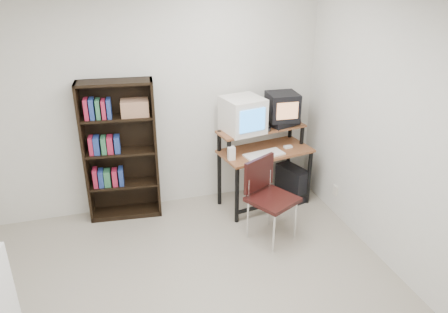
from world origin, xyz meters
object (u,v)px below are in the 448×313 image
object	(u,v)px
computer_desk	(264,154)
pc_tower	(292,182)
crt_monitor	(243,115)
bookshelf	(121,149)
school_chair	(267,191)
crt_tv	(282,107)

from	to	relation	value
computer_desk	pc_tower	bearing A→B (deg)	-5.84
computer_desk	pc_tower	world-z (taller)	computer_desk
crt_monitor	computer_desk	bearing A→B (deg)	-26.29
bookshelf	school_chair	bearing A→B (deg)	-26.50
crt_tv	bookshelf	distance (m)	1.97
crt_tv	school_chair	bearing A→B (deg)	-117.69
crt_monitor	bookshelf	bearing A→B (deg)	162.04
computer_desk	bookshelf	distance (m)	1.71
crt_monitor	school_chair	xyz separation A→B (m)	(0.03, -0.76, -0.61)
crt_tv	bookshelf	bearing A→B (deg)	-179.92
crt_tv	pc_tower	distance (m)	1.02
computer_desk	school_chair	size ratio (longest dim) A/B	1.29
pc_tower	crt_monitor	bearing A→B (deg)	159.51
computer_desk	school_chair	bearing A→B (deg)	-118.32
crt_tv	school_chair	distance (m)	1.15
computer_desk	crt_monitor	size ratio (longest dim) A/B	2.28
pc_tower	school_chair	bearing A→B (deg)	-148.79
pc_tower	school_chair	distance (m)	1.02
crt_monitor	pc_tower	size ratio (longest dim) A/B	1.14
crt_tv	bookshelf	size ratio (longest dim) A/B	0.23
computer_desk	crt_monitor	xyz separation A→B (m)	(-0.26, 0.07, 0.50)
bookshelf	crt_tv	bearing A→B (deg)	2.61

